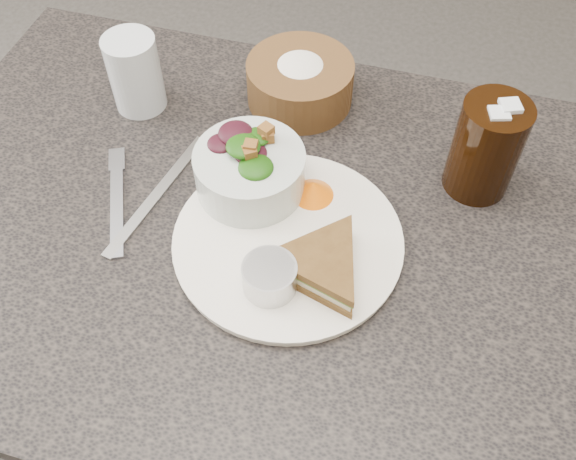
# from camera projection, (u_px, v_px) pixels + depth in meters

# --- Properties ---
(floor) EXTENTS (6.00, 6.00, 0.00)m
(floor) POSITION_uv_depth(u_px,v_px,m) (274.00, 429.00, 1.42)
(floor) COLOR #4C4A48
(floor) RESTS_ON ground
(dining_table) EXTENTS (1.00, 0.70, 0.75)m
(dining_table) POSITION_uv_depth(u_px,v_px,m) (270.00, 355.00, 1.12)
(dining_table) COLOR black
(dining_table) RESTS_ON floor
(dinner_plate) EXTENTS (0.28, 0.28, 0.01)m
(dinner_plate) POSITION_uv_depth(u_px,v_px,m) (288.00, 241.00, 0.80)
(dinner_plate) COLOR white
(dinner_plate) RESTS_ON dining_table
(sandwich) EXTENTS (0.18, 0.18, 0.04)m
(sandwich) POSITION_uv_depth(u_px,v_px,m) (321.00, 265.00, 0.75)
(sandwich) COLOR brown
(sandwich) RESTS_ON dinner_plate
(salad_bowl) EXTENTS (0.14, 0.14, 0.08)m
(salad_bowl) POSITION_uv_depth(u_px,v_px,m) (250.00, 165.00, 0.81)
(salad_bowl) COLOR silver
(salad_bowl) RESTS_ON dinner_plate
(dressing_ramekin) EXTENTS (0.07, 0.07, 0.04)m
(dressing_ramekin) POSITION_uv_depth(u_px,v_px,m) (270.00, 277.00, 0.74)
(dressing_ramekin) COLOR #B2B3B3
(dressing_ramekin) RESTS_ON dinner_plate
(orange_wedge) EXTENTS (0.07, 0.07, 0.02)m
(orange_wedge) POSITION_uv_depth(u_px,v_px,m) (313.00, 189.00, 0.83)
(orange_wedge) COLOR orange
(orange_wedge) RESTS_ON dinner_plate
(fork) EXTENTS (0.09, 0.16, 0.00)m
(fork) POSITION_uv_depth(u_px,v_px,m) (117.00, 206.00, 0.84)
(fork) COLOR #999CA6
(fork) RESTS_ON dining_table
(knife) EXTENTS (0.06, 0.23, 0.00)m
(knife) POSITION_uv_depth(u_px,v_px,m) (157.00, 194.00, 0.85)
(knife) COLOR #9F9F9F
(knife) RESTS_ON dining_table
(bread_basket) EXTENTS (0.20, 0.20, 0.09)m
(bread_basket) POSITION_uv_depth(u_px,v_px,m) (300.00, 76.00, 0.93)
(bread_basket) COLOR brown
(bread_basket) RESTS_ON dining_table
(cola_glass) EXTENTS (0.09, 0.09, 0.15)m
(cola_glass) POSITION_uv_depth(u_px,v_px,m) (487.00, 144.00, 0.81)
(cola_glass) COLOR black
(cola_glass) RESTS_ON dining_table
(water_glass) EXTENTS (0.08, 0.08, 0.11)m
(water_glass) POSITION_uv_depth(u_px,v_px,m) (135.00, 73.00, 0.92)
(water_glass) COLOR silver
(water_glass) RESTS_ON dining_table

